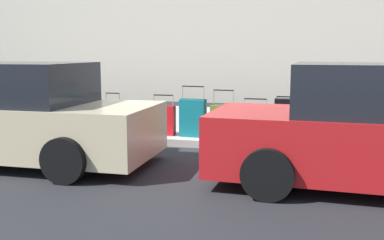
% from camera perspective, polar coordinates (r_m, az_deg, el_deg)
% --- Properties ---
extents(ground_plane, '(40.00, 40.00, 0.00)m').
position_cam_1_polar(ground_plane, '(8.39, -2.72, -3.42)').
color(ground_plane, black).
extents(sidewalk_curb, '(18.00, 5.00, 0.14)m').
position_cam_1_polar(sidewalk_curb, '(10.74, 1.40, -0.34)').
color(sidewalk_curb, '#9E9B93').
rests_on(sidewalk_curb, ground_plane).
extents(suitcase_red_0, '(0.37, 0.22, 0.94)m').
position_cam_1_polar(suitcase_red_0, '(8.47, 22.42, -0.57)').
color(suitcase_red_0, red).
rests_on(suitcase_red_0, sidewalk_curb).
extents(suitcase_maroon_1, '(0.40, 0.20, 0.97)m').
position_cam_1_polar(suitcase_maroon_1, '(8.40, 19.08, -0.24)').
color(suitcase_maroon_1, maroon).
rests_on(suitcase_maroon_1, sidewalk_curb).
extents(suitcase_navy_2, '(0.42, 0.20, 0.74)m').
position_cam_1_polar(suitcase_navy_2, '(8.42, 15.47, -0.85)').
color(suitcase_navy_2, navy).
rests_on(suitcase_navy_2, sidewalk_curb).
extents(suitcase_black_3, '(0.41, 0.22, 0.83)m').
position_cam_1_polar(suitcase_black_3, '(8.33, 11.86, 0.01)').
color(suitcase_black_3, black).
rests_on(suitcase_black_3, sidewalk_curb).
extents(suitcase_silver_4, '(0.49, 0.26, 0.77)m').
position_cam_1_polar(suitcase_silver_4, '(8.46, 8.04, -0.55)').
color(suitcase_silver_4, '#9EA0A8').
rests_on(suitcase_silver_4, sidewalk_curb).
extents(suitcase_olive_5, '(0.47, 0.29, 0.93)m').
position_cam_1_polar(suitcase_olive_5, '(8.46, 4.01, -0.20)').
color(suitcase_olive_5, '#59601E').
rests_on(suitcase_olive_5, sidewalk_curb).
extents(suitcase_teal_6, '(0.50, 0.26, 0.99)m').
position_cam_1_polar(suitcase_teal_6, '(8.59, 0.12, 0.29)').
color(suitcase_teal_6, '#0F606B').
rests_on(suitcase_teal_6, sidewalk_curb).
extents(suitcase_red_7, '(0.46, 0.20, 0.81)m').
position_cam_1_polar(suitcase_red_7, '(8.77, -3.65, -0.02)').
color(suitcase_red_7, red).
rests_on(suitcase_red_7, sidewalk_curb).
extents(suitcase_maroon_8, '(0.47, 0.25, 0.60)m').
position_cam_1_polar(suitcase_maroon_8, '(9.06, -6.93, 0.07)').
color(suitcase_maroon_8, maroon).
rests_on(suitcase_maroon_8, sidewalk_curb).
extents(suitcase_navy_9, '(0.38, 0.27, 0.81)m').
position_cam_1_polar(suitcase_navy_9, '(9.25, -10.06, 0.35)').
color(suitcase_navy_9, navy).
rests_on(suitcase_navy_9, sidewalk_curb).
extents(suitcase_black_10, '(0.50, 0.23, 0.77)m').
position_cam_1_polar(suitcase_black_10, '(9.43, -13.29, 0.19)').
color(suitcase_black_10, black).
rests_on(suitcase_black_10, sidewalk_curb).
extents(fire_hydrant, '(0.39, 0.21, 0.73)m').
position_cam_1_polar(fire_hydrant, '(9.90, -17.44, 1.11)').
color(fire_hydrant, '#99999E').
rests_on(fire_hydrant, sidewalk_curb).
extents(bollard_post, '(0.14, 0.14, 0.72)m').
position_cam_1_polar(bollard_post, '(10.21, -21.45, 1.02)').
color(bollard_post, brown).
rests_on(bollard_post, sidewalk_curb).
extents(parked_car_beige_1, '(4.79, 2.09, 1.60)m').
position_cam_1_polar(parked_car_beige_1, '(7.71, -22.37, 0.50)').
color(parked_car_beige_1, tan).
rests_on(parked_car_beige_1, ground_plane).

